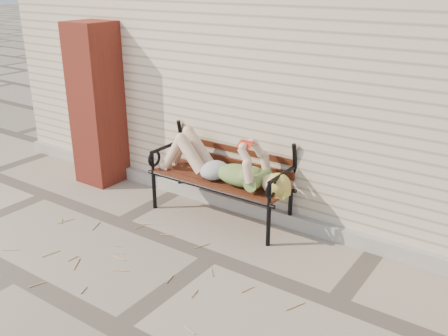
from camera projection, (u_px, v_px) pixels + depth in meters
The scene contains 7 objects.
ground at pixel (212, 257), 4.74m from camera, with size 80.00×80.00×0.00m, color gray.
house_wall at pixel (346, 57), 6.50m from camera, with size 8.00×4.00×3.00m, color beige.
foundation_strip at pixel (264, 212), 5.46m from camera, with size 8.00×0.10×0.15m, color #AEA79D.
brick_pillar at pixel (97, 105), 6.18m from camera, with size 0.50×0.50×2.00m, color #A33424.
garden_bench at pixel (225, 162), 5.37m from camera, with size 1.69×0.67×1.10m.
reading_woman at pixel (219, 163), 5.25m from camera, with size 1.60×0.36×0.50m.
straw_scatter at pixel (112, 257), 4.73m from camera, with size 2.93×1.70×0.01m.
Camera 1 is at (2.43, -3.32, 2.51)m, focal length 40.00 mm.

